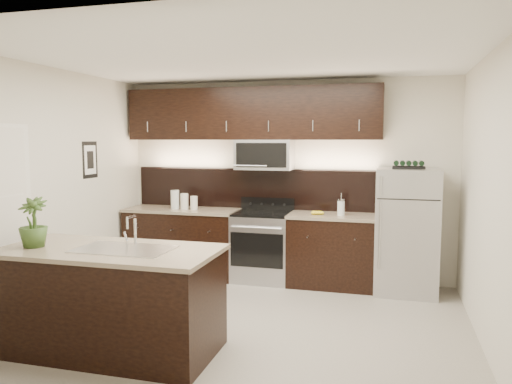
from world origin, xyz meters
The scene contains 12 objects.
ground centered at (0.00, 0.00, 0.00)m, with size 4.50×4.50×0.00m, color gray.
room_walls centered at (-0.11, -0.04, 1.70)m, with size 4.52×4.02×2.71m.
counter_run centered at (-0.46, 1.69, 0.47)m, with size 3.51×0.65×0.94m.
upper_fixtures centered at (-0.43, 1.84, 2.14)m, with size 3.49×0.40×1.66m.
island centered at (-1.00, -0.87, 0.47)m, with size 1.96×0.96×0.94m.
sink_faucet centered at (-0.85, -0.86, 0.96)m, with size 0.84×0.50×0.28m.
refrigerator centered at (1.60, 1.63, 0.77)m, with size 0.75×0.67×1.55m, color #B2B2B7.
wine_rack centered at (1.60, 1.63, 1.59)m, with size 0.38×0.24×0.09m.
plant centered at (-1.68, -0.99, 1.16)m, with size 0.25×0.25×0.45m, color #345020.
canisters centered at (-1.39, 1.64, 1.06)m, with size 0.39×0.12×0.26m.
french_press centered at (0.79, 1.64, 1.04)m, with size 0.10×0.10×0.28m.
bananas centered at (0.45, 1.61, 0.97)m, with size 0.17×0.13×0.05m, color yellow.
Camera 1 is at (1.41, -4.72, 1.90)m, focal length 35.00 mm.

